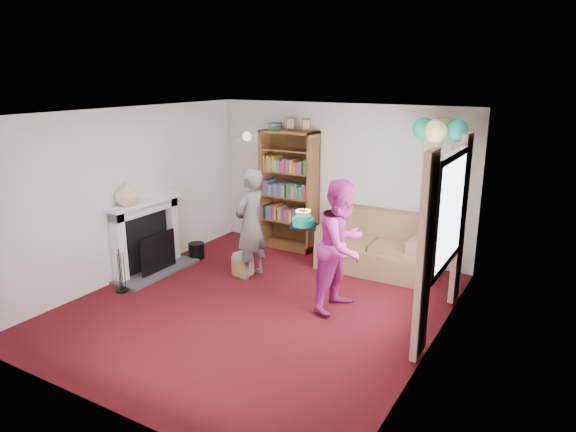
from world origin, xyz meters
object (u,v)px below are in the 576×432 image
Objects in this scene: bookcase at (290,191)px; sofa at (376,248)px; person_magenta at (342,246)px; person_striped at (251,224)px; birthday_cake at (303,222)px.

bookcase is 1.83m from sofa.
person_magenta reaches higher than sofa.
sofa is 1.02× the size of person_striped.
person_magenta is at bearing 84.31° from person_striped.
person_magenta is at bearing -45.07° from bookcase.
person_magenta is 5.06× the size of birthday_cake.
bookcase is at bearing 52.56° from person_magenta.
bookcase is 1.34× the size of sofa.
sofa is 4.97× the size of birthday_cake.
bookcase is 1.32× the size of person_magenta.
bookcase is 6.68× the size of birthday_cake.
bookcase is 2.32m from birthday_cake.
birthday_cake is at bearing 74.44° from person_striped.
person_striped is at bearing 159.31° from birthday_cake.
sofa is at bearing 76.87° from birthday_cake.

